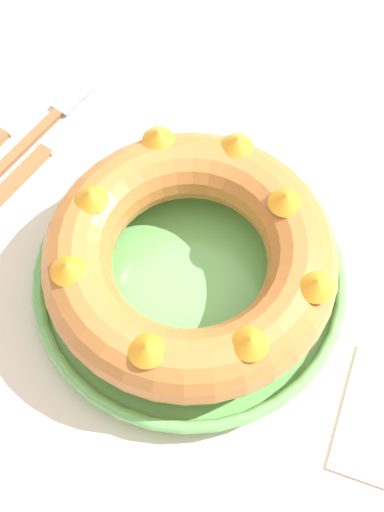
{
  "coord_description": "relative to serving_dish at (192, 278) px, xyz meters",
  "views": [
    {
      "loc": [
        0.16,
        -0.25,
        1.39
      ],
      "look_at": [
        -0.02,
        0.0,
        0.81
      ],
      "focal_mm": 50.0,
      "sensor_mm": 36.0,
      "label": 1
    }
  ],
  "objects": [
    {
      "name": "ground_plane",
      "position": [
        0.02,
        -0.0,
        -0.76
      ],
      "size": [
        8.0,
        8.0,
        0.0
      ],
      "primitive_type": "plane",
      "color": "#4C4742"
    },
    {
      "name": "dining_table",
      "position": [
        0.02,
        -0.0,
        -0.11
      ],
      "size": [
        1.16,
        1.08,
        0.74
      ],
      "color": "beige",
      "rests_on": "ground_plane"
    },
    {
      "name": "serving_dish",
      "position": [
        0.0,
        0.0,
        0.0
      ],
      "size": [
        0.31,
        0.31,
        0.03
      ],
      "color": "#6BB760",
      "rests_on": "dining_table"
    },
    {
      "name": "bundt_cake",
      "position": [
        0.0,
        0.0,
        0.05
      ],
      "size": [
        0.28,
        0.28,
        0.08
      ],
      "color": "#C67538",
      "rests_on": "serving_dish"
    },
    {
      "name": "fork",
      "position": [
        -0.25,
        0.06,
        -0.01
      ],
      "size": [
        0.02,
        0.21,
        0.01
      ],
      "rotation": [
        0.0,
        0.0,
        -0.03
      ],
      "color": "#936038",
      "rests_on": "dining_table"
    },
    {
      "name": "serving_knife",
      "position": [
        -0.28,
        0.03,
        -0.01
      ],
      "size": [
        0.02,
        0.24,
        0.01
      ],
      "rotation": [
        0.0,
        0.0,
        0.04
      ],
      "color": "#936038",
      "rests_on": "dining_table"
    },
    {
      "name": "cake_knife",
      "position": [
        -0.23,
        0.03,
        -0.01
      ],
      "size": [
        0.02,
        0.19,
        0.01
      ],
      "rotation": [
        0.0,
        0.0,
        -0.1
      ],
      "color": "#936038",
      "rests_on": "dining_table"
    }
  ]
}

